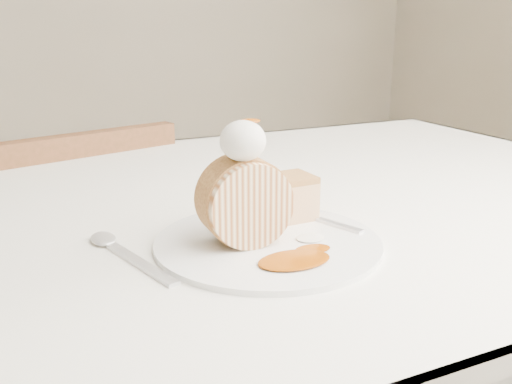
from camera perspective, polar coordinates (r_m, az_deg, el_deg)
name	(u,v)px	position (r m, az deg, el deg)	size (l,w,h in m)	color
table	(236,258)	(0.84, -2.03, -6.61)	(1.40, 0.90, 0.75)	white
chair_far	(79,282)	(1.30, -17.27, -8.60)	(0.46, 0.46, 0.79)	brown
plate	(268,243)	(0.65, 1.19, -5.08)	(0.26, 0.26, 0.01)	white
roulade_slice	(245,202)	(0.62, -1.12, -0.97)	(0.09, 0.09, 0.05)	beige
cake_chunk	(289,200)	(0.71, 3.34, -0.78)	(0.06, 0.05, 0.05)	#B98946
whipped_cream	(243,141)	(0.60, -1.32, 5.14)	(0.05, 0.05, 0.04)	white
caramel_drizzle	(249,116)	(0.61, -0.67, 7.62)	(0.02, 0.02, 0.01)	#8E3D05
caramel_pool	(294,260)	(0.59, 3.84, -6.78)	(0.08, 0.05, 0.00)	#8E3D05
fork	(325,221)	(0.70, 6.88, -2.89)	(0.02, 0.15, 0.00)	silver
spoon	(141,263)	(0.61, -11.48, -7.01)	(0.02, 0.16, 0.00)	silver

